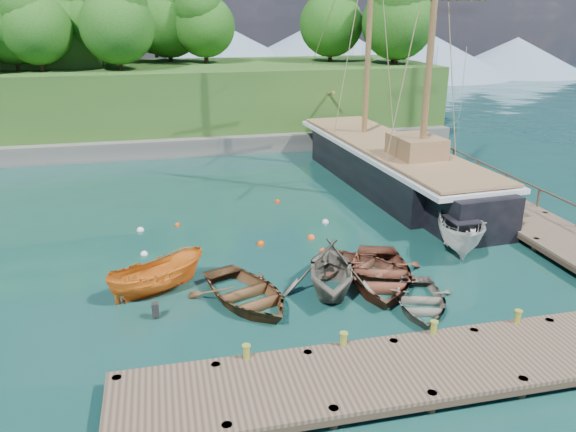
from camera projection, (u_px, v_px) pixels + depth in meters
name	position (u px, v px, depth m)	size (l,w,h in m)	color
ground	(326.00, 285.00, 22.29)	(160.00, 160.00, 0.00)	#113834
dock_near	(454.00, 363.00, 16.61)	(20.00, 3.20, 1.10)	#47372D
dock_east	(490.00, 200.00, 30.96)	(3.20, 24.00, 1.10)	#47372D
bollard_0	(247.00, 375.00, 16.78)	(0.26, 0.26, 0.45)	olive
bollard_1	(343.00, 362.00, 17.41)	(0.26, 0.26, 0.45)	olive
bollard_2	(432.00, 350.00, 18.04)	(0.26, 0.26, 0.45)	olive
bollard_3	(514.00, 338.00, 18.67)	(0.26, 0.26, 0.45)	olive
rowboat_0	(247.00, 302.00, 20.95)	(3.36, 4.71, 0.97)	brown
rowboat_1	(330.00, 292.00, 21.73)	(3.68, 4.27, 2.25)	#696457
rowboat_2	(379.00, 284.00, 22.37)	(3.70, 5.18, 1.07)	brown
rowboat_3	(420.00, 307.00, 20.60)	(2.71, 3.79, 0.78)	#696358
rowboat_4	(368.00, 275.00, 23.14)	(3.00, 4.21, 0.87)	#563122
motorboat_orange	(158.00, 292.00, 21.72)	(1.48, 3.95, 1.52)	orange
cabin_boat_white	(459.00, 248.00, 25.78)	(1.97, 5.23, 2.02)	silver
schooner	(389.00, 168.00, 34.81)	(6.17, 27.03, 19.70)	black
mooring_buoy_0	(144.00, 255.00, 25.05)	(0.33, 0.33, 0.33)	white
mooring_buoy_1	(261.00, 244.00, 26.15)	(0.35, 0.35, 0.35)	#EF4900
mooring_buoy_2	(311.00, 238.00, 26.86)	(0.36, 0.36, 0.36)	#FB5017
mooring_buoy_3	(325.00, 223.00, 28.83)	(0.35, 0.35, 0.35)	silver
mooring_buoy_4	(178.00, 226.00, 28.45)	(0.27, 0.27, 0.27)	#F3410F
mooring_buoy_5	(277.00, 202.00, 31.91)	(0.30, 0.30, 0.30)	#F32E04
mooring_buoy_6	(140.00, 231.00, 27.77)	(0.36, 0.36, 0.36)	silver
mooring_buoy_7	(323.00, 252.00, 25.37)	(0.31, 0.31, 0.31)	#E7461D
headland	(70.00, 71.00, 46.36)	(51.00, 19.31, 12.90)	#474744
distant_ridge	(223.00, 52.00, 85.74)	(117.00, 40.00, 10.00)	#728CA5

